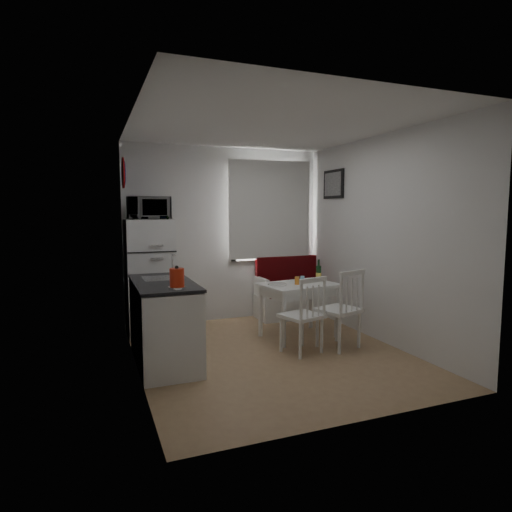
{
  "coord_description": "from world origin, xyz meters",
  "views": [
    {
      "loc": [
        -1.92,
        -4.45,
        1.65
      ],
      "look_at": [
        0.01,
        0.5,
        1.09
      ],
      "focal_mm": 30.0,
      "sensor_mm": 36.0,
      "label": 1
    }
  ],
  "objects": [
    {
      "name": "bench",
      "position": [
        1.1,
        1.51,
        0.31
      ],
      "size": [
        1.32,
        0.51,
        0.94
      ],
      "color": "white",
      "rests_on": "floor"
    },
    {
      "name": "wine_bottle",
      "position": [
        0.95,
        0.58,
        0.86
      ],
      "size": [
        0.07,
        0.07,
        0.29
      ],
      "primitive_type": null,
      "color": "#133B1B",
      "rests_on": "dining_table"
    },
    {
      "name": "kitchen_counter",
      "position": [
        -1.2,
        0.16,
        0.46
      ],
      "size": [
        0.62,
        1.32,
        1.16
      ],
      "color": "white",
      "rests_on": "floor"
    },
    {
      "name": "picture_frame",
      "position": [
        1.48,
        1.1,
        2.05
      ],
      "size": [
        0.04,
        0.52,
        0.42
      ],
      "primitive_type": "cube",
      "color": "black",
      "rests_on": "wall_right"
    },
    {
      "name": "drinking_glass_blue",
      "position": [
        0.68,
        0.53,
        0.76
      ],
      "size": [
        0.05,
        0.05,
        0.09
      ],
      "primitive_type": "cylinder",
      "color": "#8FD2F4",
      "rests_on": "dining_table"
    },
    {
      "name": "dining_table",
      "position": [
        0.6,
        0.48,
        0.63
      ],
      "size": [
        1.04,
        0.8,
        0.71
      ],
      "rotation": [
        0.0,
        0.0,
        0.16
      ],
      "color": "white",
      "rests_on": "floor"
    },
    {
      "name": "microwave",
      "position": [
        -1.18,
        1.35,
        1.69
      ],
      "size": [
        0.54,
        0.37,
        0.3
      ],
      "primitive_type": "imported",
      "color": "white",
      "rests_on": "fridge"
    },
    {
      "name": "window",
      "position": [
        0.7,
        1.72,
        1.62
      ],
      "size": [
        1.22,
        0.06,
        1.47
      ],
      "primitive_type": "cube",
      "color": "white",
      "rests_on": "wall_back"
    },
    {
      "name": "chair_left",
      "position": [
        0.35,
        -0.18,
        0.56
      ],
      "size": [
        0.52,
        0.51,
        0.49
      ],
      "rotation": [
        0.0,
        0.0,
        0.29
      ],
      "color": "white",
      "rests_on": "floor"
    },
    {
      "name": "ceiling",
      "position": [
        0.0,
        0.0,
        2.6
      ],
      "size": [
        3.0,
        3.5,
        0.02
      ],
      "primitive_type": "cube",
      "color": "white",
      "rests_on": "wall_back"
    },
    {
      "name": "wall_sign",
      "position": [
        -1.47,
        1.45,
        2.15
      ],
      "size": [
        0.03,
        0.4,
        0.4
      ],
      "primitive_type": "cylinder",
      "rotation": [
        0.0,
        1.57,
        0.0
      ],
      "color": "#1A279C",
      "rests_on": "wall_left"
    },
    {
      "name": "wall_left",
      "position": [
        -1.5,
        0.0,
        1.3
      ],
      "size": [
        0.02,
        3.5,
        2.6
      ],
      "primitive_type": "cube",
      "color": "white",
      "rests_on": "floor"
    },
    {
      "name": "wall_right",
      "position": [
        1.5,
        0.0,
        1.3
      ],
      "size": [
        0.02,
        3.5,
        2.6
      ],
      "primitive_type": "cube",
      "color": "white",
      "rests_on": "floor"
    },
    {
      "name": "chair_right",
      "position": [
        0.85,
        -0.19,
        0.59
      ],
      "size": [
        0.56,
        0.56,
        0.52
      ],
      "rotation": [
        0.0,
        0.0,
        0.32
      ],
      "color": "white",
      "rests_on": "floor"
    },
    {
      "name": "wall_front",
      "position": [
        0.0,
        -1.75,
        1.3
      ],
      "size": [
        3.0,
        0.02,
        2.6
      ],
      "primitive_type": "cube",
      "color": "white",
      "rests_on": "floor"
    },
    {
      "name": "fridge",
      "position": [
        -1.18,
        1.4,
        0.77
      ],
      "size": [
        0.62,
        0.62,
        1.54
      ],
      "primitive_type": "cube",
      "color": "white",
      "rests_on": "floor"
    },
    {
      "name": "kettle",
      "position": [
        -1.15,
        -0.38,
        1.01
      ],
      "size": [
        0.17,
        0.17,
        0.22
      ],
      "primitive_type": "cylinder",
      "color": "red",
      "rests_on": "kitchen_counter"
    },
    {
      "name": "floor",
      "position": [
        0.0,
        0.0,
        0.0
      ],
      "size": [
        3.0,
        3.5,
        0.02
      ],
      "primitive_type": "cube",
      "color": "#A78159",
      "rests_on": "ground"
    },
    {
      "name": "drinking_glass_orange",
      "position": [
        0.55,
        0.43,
        0.76
      ],
      "size": [
        0.06,
        0.06,
        0.1
      ],
      "primitive_type": "cylinder",
      "color": "orange",
      "rests_on": "dining_table"
    },
    {
      "name": "plate",
      "position": [
        0.3,
        0.5,
        0.72
      ],
      "size": [
        0.24,
        0.24,
        0.02
      ],
      "primitive_type": "cylinder",
      "color": "white",
      "rests_on": "dining_table"
    },
    {
      "name": "curtain",
      "position": [
        0.7,
        1.65,
        1.68
      ],
      "size": [
        1.35,
        0.02,
        1.5
      ],
      "primitive_type": "cube",
      "color": "white",
      "rests_on": "wall_back"
    },
    {
      "name": "wall_back",
      "position": [
        0.0,
        1.75,
        1.3
      ],
      "size": [
        3.0,
        0.02,
        2.6
      ],
      "primitive_type": "cube",
      "color": "white",
      "rests_on": "floor"
    }
  ]
}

